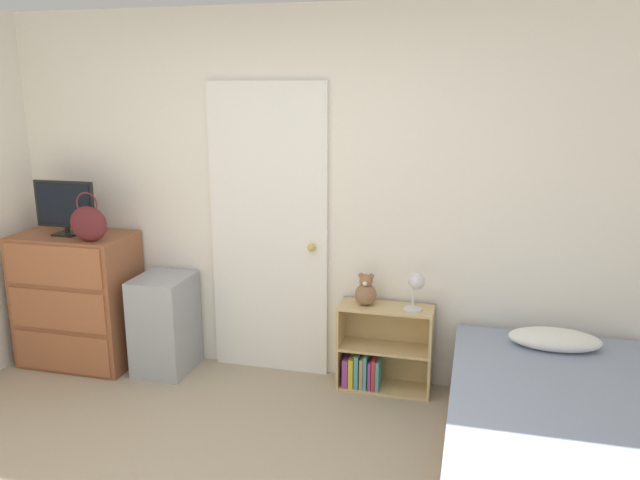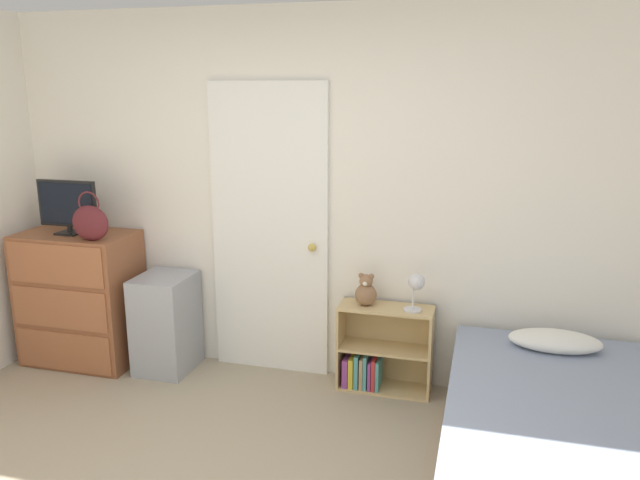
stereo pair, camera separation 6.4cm
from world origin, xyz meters
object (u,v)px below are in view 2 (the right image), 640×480
(tv, at_px, (67,206))
(desk_lamp, at_px, (416,285))
(dresser, at_px, (81,298))
(teddy_bear, at_px, (366,292))
(bookshelf, at_px, (378,355))
(bed, at_px, (561,441))
(storage_bin, at_px, (166,323))
(handbag, at_px, (90,222))

(tv, relative_size, desk_lamp, 1.80)
(dresser, xyz_separation_m, teddy_bear, (2.13, 0.13, 0.20))
(tv, xyz_separation_m, desk_lamp, (2.50, 0.10, -0.42))
(tv, bearing_deg, bookshelf, 3.74)
(tv, relative_size, bed, 0.25)
(teddy_bear, bearing_deg, tv, -176.26)
(bookshelf, relative_size, bed, 0.34)
(storage_bin, height_order, teddy_bear, teddy_bear)
(tv, height_order, storage_bin, tv)
(storage_bin, height_order, bed, storage_bin)
(handbag, bearing_deg, dresser, 148.29)
(bookshelf, xyz_separation_m, desk_lamp, (0.24, -0.04, 0.53))
(bookshelf, bearing_deg, bed, -35.92)
(desk_lamp, bearing_deg, storage_bin, -178.19)
(handbag, xyz_separation_m, teddy_bear, (1.88, 0.28, -0.43))
(handbag, relative_size, storage_bin, 0.49)
(dresser, height_order, storage_bin, dresser)
(dresser, xyz_separation_m, bookshelf, (2.23, 0.13, -0.25))
(teddy_bear, bearing_deg, desk_lamp, -6.52)
(teddy_bear, distance_m, desk_lamp, 0.35)
(bed, bearing_deg, storage_bin, 165.22)
(dresser, xyz_separation_m, tv, (-0.02, -0.02, 0.70))
(storage_bin, bearing_deg, tv, -176.26)
(storage_bin, distance_m, bed, 2.74)
(dresser, relative_size, desk_lamp, 3.81)
(teddy_bear, distance_m, bed, 1.50)
(tv, height_order, bed, tv)
(tv, bearing_deg, teddy_bear, 3.74)
(desk_lamp, height_order, bed, desk_lamp)
(handbag, bearing_deg, desk_lamp, 6.31)
(tv, relative_size, storage_bin, 0.66)
(storage_bin, bearing_deg, desk_lamp, 1.81)
(handbag, distance_m, storage_bin, 0.89)
(tv, xyz_separation_m, teddy_bear, (2.16, 0.14, -0.50))
(bookshelf, relative_size, teddy_bear, 2.85)
(dresser, bearing_deg, desk_lamp, 2.01)
(bed, bearing_deg, teddy_bear, 146.41)
(handbag, bearing_deg, tv, 153.14)
(bookshelf, bearing_deg, desk_lamp, -10.23)
(storage_bin, height_order, bookshelf, storage_bin)
(bookshelf, bearing_deg, tv, -176.26)
(desk_lamp, distance_m, bed, 1.26)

